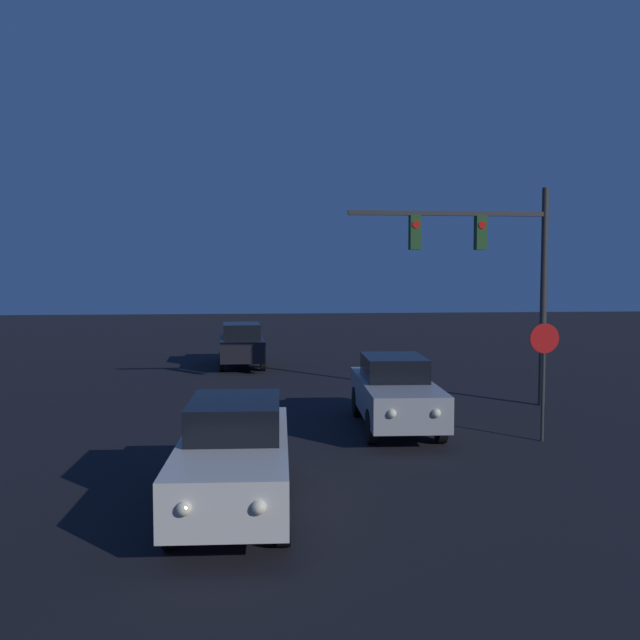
# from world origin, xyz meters

# --- Properties ---
(car_near) EXTENTS (1.84, 4.88, 1.67)m
(car_near) POSITION_xyz_m (-1.71, 8.81, 0.85)
(car_near) COLOR beige
(car_near) RESTS_ON ground_plane
(car_mid) EXTENTS (1.85, 4.88, 1.67)m
(car_mid) POSITION_xyz_m (1.91, 14.18, 0.85)
(car_mid) COLOR #99999E
(car_mid) RESTS_ON ground_plane
(car_far) EXTENTS (1.78, 4.86, 1.67)m
(car_far) POSITION_xyz_m (-1.75, 25.54, 0.85)
(car_far) COLOR black
(car_far) RESTS_ON ground_plane
(traffic_signal_mast) EXTENTS (5.45, 0.30, 5.90)m
(traffic_signal_mast) POSITION_xyz_m (5.06, 16.57, 3.98)
(traffic_signal_mast) COLOR #2D2D2D
(traffic_signal_mast) RESTS_ON ground_plane
(stop_sign) EXTENTS (0.64, 0.07, 2.55)m
(stop_sign) POSITION_xyz_m (4.81, 12.57, 1.75)
(stop_sign) COLOR #2D2D2D
(stop_sign) RESTS_ON ground_plane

